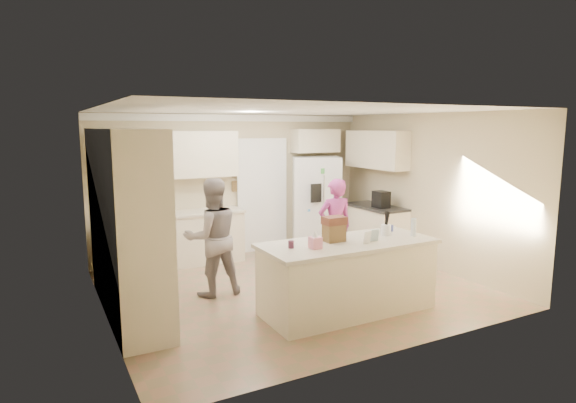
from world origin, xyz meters
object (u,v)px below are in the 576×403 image
island_base (347,278)px  teen_boy (212,237)px  utensil_crock (386,230)px  coffee_maker (381,199)px  tissue_box (315,243)px  dollhouse_body (334,233)px  refrigerator (316,203)px  teen_girl (335,227)px

island_base → teen_boy: teen_boy is taller
utensil_crock → coffee_maker: bearing=52.9°
utensil_crock → tissue_box: (-1.20, -0.15, -0.00)m
dollhouse_body → teen_boy: size_ratio=0.16×
refrigerator → teen_girl: 1.81m
dollhouse_body → teen_girl: bearing=56.1°
tissue_box → refrigerator: bearing=58.7°
island_base → utensil_crock: bearing=4.4°
coffee_maker → dollhouse_body: size_ratio=1.15×
refrigerator → island_base: refrigerator is taller
refrigerator → dollhouse_body: 3.31m
tissue_box → teen_boy: teen_boy is taller
island_base → utensil_crock: 0.86m
refrigerator → teen_boy: refrigerator is taller
coffee_maker → teen_girl: teen_girl is taller
island_base → dollhouse_body: size_ratio=8.46×
tissue_box → dollhouse_body: 0.45m
coffee_maker → utensil_crock: size_ratio=2.00×
utensil_crock → tissue_box: size_ratio=1.07×
teen_girl → coffee_maker: bearing=-151.0°
refrigerator → teen_girl: refrigerator is taller
teen_boy → teen_girl: teen_boy is taller
utensil_crock → teen_boy: (-1.98, 1.36, -0.16)m
tissue_box → island_base: bearing=10.3°
coffee_maker → island_base: 2.87m
coffee_maker → teen_girl: size_ratio=0.19×
coffee_maker → utensil_crock: (-1.40, -1.85, -0.07)m
refrigerator → utensil_crock: (-0.71, -2.99, 0.10)m
tissue_box → dollhouse_body: bearing=26.6°
teen_girl → dollhouse_body: bearing=63.4°
dollhouse_body → teen_boy: (-1.18, 1.31, -0.20)m
coffee_maker → dollhouse_body: bearing=-140.7°
coffee_maker → tissue_box: coffee_maker is taller
coffee_maker → teen_girl: (-1.35, -0.54, -0.28)m
utensil_crock → teen_boy: 2.41m
island_base → teen_boy: (-1.33, 1.41, 0.40)m
dollhouse_body → utensil_crock: bearing=-3.6°
island_base → utensil_crock: utensil_crock is taller
island_base → dollhouse_body: dollhouse_body is taller
refrigerator → tissue_box: size_ratio=12.86×
utensil_crock → teen_boy: teen_boy is taller
coffee_maker → dollhouse_body: coffee_maker is taller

